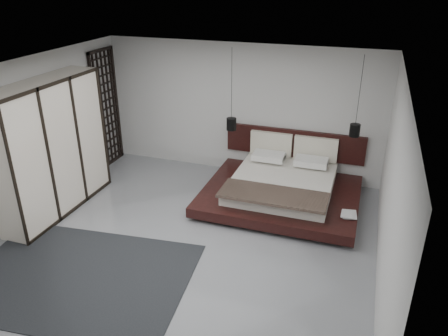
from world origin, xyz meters
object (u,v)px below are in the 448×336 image
(lattice_screen, at_px, (107,109))
(wardrobe, at_px, (51,148))
(pendant_right, at_px, (355,130))
(bed, at_px, (282,186))
(rug, at_px, (78,276))
(pendant_left, at_px, (231,124))

(lattice_screen, xyz_separation_m, wardrobe, (0.25, -2.20, -0.08))
(pendant_right, bearing_deg, bed, -158.51)
(bed, relative_size, pendant_right, 1.95)
(lattice_screen, distance_m, pendant_right, 5.34)
(rug, bearing_deg, pendant_right, 46.63)
(pendant_left, distance_m, rug, 4.13)
(lattice_screen, xyz_separation_m, pendant_right, (5.33, -0.08, 0.13))
(lattice_screen, bearing_deg, pendant_right, -0.83)
(rug, bearing_deg, wardrobe, 133.27)
(lattice_screen, xyz_separation_m, rug, (1.79, -3.83, -1.29))
(lattice_screen, bearing_deg, rug, -64.98)
(bed, bearing_deg, pendant_left, 158.51)
(pendant_right, xyz_separation_m, rug, (-3.55, -3.75, -1.42))
(pendant_left, height_order, wardrobe, pendant_left)
(lattice_screen, relative_size, pendant_right, 1.74)
(wardrobe, bearing_deg, lattice_screen, 96.53)
(pendant_left, xyz_separation_m, wardrobe, (-2.69, -2.12, -0.07))
(wardrobe, bearing_deg, rug, -46.73)
(lattice_screen, bearing_deg, bed, -7.53)
(pendant_left, bearing_deg, rug, -107.16)
(lattice_screen, distance_m, bed, 4.29)
(pendant_left, bearing_deg, wardrobe, -141.79)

